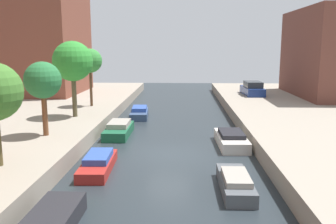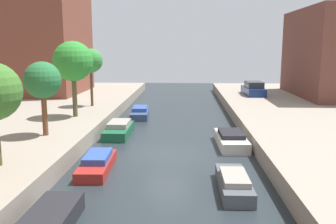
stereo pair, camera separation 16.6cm
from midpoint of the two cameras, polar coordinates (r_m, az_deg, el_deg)
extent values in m
plane|color=#232B30|center=(21.29, 0.31, -6.66)|extent=(84.00, 84.00, 0.00)
cylinder|color=brown|center=(22.47, -18.90, -0.33)|extent=(0.31, 0.31, 2.56)
sphere|color=#266D38|center=(22.20, -19.20, 4.85)|extent=(2.17, 2.17, 2.17)
cylinder|color=brown|center=(27.91, -14.52, 2.49)|extent=(0.35, 0.35, 3.14)
sphere|color=#2C882F|center=(27.69, -14.77, 7.85)|extent=(2.98, 2.98, 2.98)
cylinder|color=brown|center=(32.64, -11.96, 3.83)|extent=(0.24, 0.24, 3.29)
sphere|color=#338435|center=(32.46, -12.12, 8.02)|extent=(2.12, 2.12, 2.12)
cube|color=navy|center=(40.72, 13.55, 3.29)|extent=(2.03, 4.82, 0.85)
cube|color=#1E2328|center=(40.29, 13.69, 4.29)|extent=(1.74, 2.67, 0.65)
cube|color=maroon|center=(18.79, -11.01, -8.35)|extent=(1.54, 4.15, 0.53)
cube|color=#2D4C9E|center=(18.82, -10.93, -6.96)|extent=(1.26, 2.30, 0.31)
cube|color=#195638|center=(25.76, -7.67, -3.01)|extent=(1.62, 4.30, 0.63)
cube|color=gray|center=(25.85, -7.62, -1.85)|extent=(1.38, 2.37, 0.34)
cube|color=#33476B|center=(32.23, -4.36, -0.27)|extent=(1.75, 4.32, 0.60)
cube|color=#2D4C9E|center=(32.30, -4.34, 0.58)|extent=(1.40, 2.40, 0.32)
cube|color=#4C5156|center=(16.26, 10.72, -11.24)|extent=(1.30, 3.88, 0.59)
cube|color=gray|center=(15.87, 10.90, -10.18)|extent=(1.10, 2.14, 0.25)
cube|color=beige|center=(23.17, 10.22, -4.54)|extent=(1.83, 4.37, 0.68)
cube|color=black|center=(23.03, 10.26, -3.41)|extent=(1.51, 2.42, 0.27)
camera|label=1|loc=(0.08, -89.81, 0.03)|focal=38.17mm
camera|label=2|loc=(0.08, 90.19, -0.03)|focal=38.17mm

